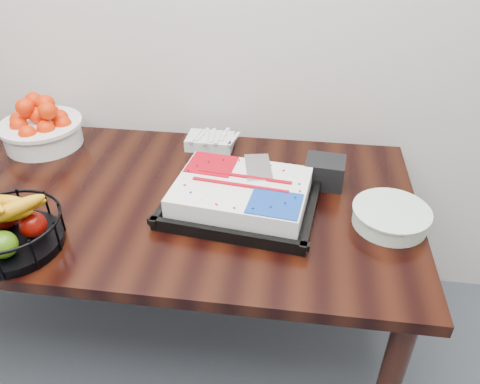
# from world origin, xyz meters

# --- Properties ---
(table) EXTENTS (1.80, 0.90, 0.75)m
(table) POSITION_xyz_m (0.00, 2.00, 0.66)
(table) COLOR black
(table) RESTS_ON ground
(cake_tray) EXTENTS (0.52, 0.43, 0.10)m
(cake_tray) POSITION_xyz_m (0.33, 1.97, 0.79)
(cake_tray) COLOR black
(cake_tray) RESTS_ON table
(tangerine_bowl) EXTENTS (0.32, 0.32, 0.20)m
(tangerine_bowl) POSITION_xyz_m (-0.51, 2.28, 0.84)
(tangerine_bowl) COLOR white
(tangerine_bowl) RESTS_ON table
(fruit_basket) EXTENTS (0.30, 0.30, 0.16)m
(fruit_basket) POSITION_xyz_m (-0.30, 1.68, 0.82)
(fruit_basket) COLOR black
(fruit_basket) RESTS_ON table
(plate_stack) EXTENTS (0.24, 0.24, 0.06)m
(plate_stack) POSITION_xyz_m (0.79, 1.94, 0.78)
(plate_stack) COLOR white
(plate_stack) RESTS_ON table
(fork_bag) EXTENTS (0.18, 0.12, 0.05)m
(fork_bag) POSITION_xyz_m (0.15, 2.35, 0.78)
(fork_bag) COLOR silver
(fork_bag) RESTS_ON table
(napkin_box) EXTENTS (0.14, 0.13, 0.09)m
(napkin_box) POSITION_xyz_m (0.59, 2.14, 0.80)
(napkin_box) COLOR black
(napkin_box) RESTS_ON table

